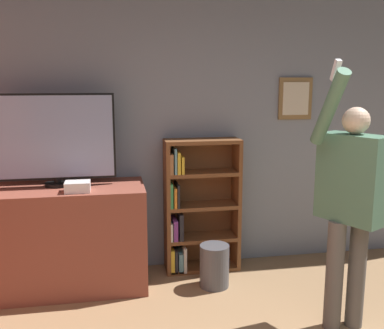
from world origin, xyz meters
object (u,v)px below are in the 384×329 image
(bookshelf, at_px, (196,208))
(waste_bin, at_px, (214,266))
(game_console, at_px, (78,187))
(person, at_px, (351,197))
(television, at_px, (55,139))

(bookshelf, bearing_deg, waste_bin, -77.71)
(game_console, height_order, bookshelf, bookshelf)
(game_console, height_order, person, person)
(television, height_order, bookshelf, television)
(game_console, bearing_deg, person, -23.97)
(bookshelf, bearing_deg, television, -174.25)
(game_console, bearing_deg, bookshelf, 19.20)
(television, distance_m, game_console, 0.49)
(television, distance_m, waste_bin, 1.80)
(bookshelf, relative_size, waste_bin, 3.34)
(television, bearing_deg, person, -27.51)
(game_console, xyz_separation_m, person, (1.98, -0.88, 0.05))
(television, bearing_deg, bookshelf, 5.75)
(bookshelf, height_order, person, person)
(bookshelf, bearing_deg, person, -54.47)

